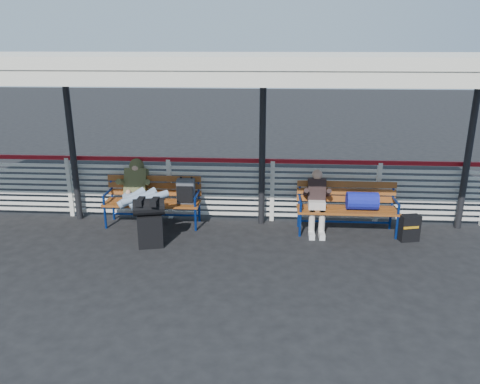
# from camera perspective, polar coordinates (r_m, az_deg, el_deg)

# --- Properties ---
(ground) EXTENTS (60.00, 60.00, 0.00)m
(ground) POSITION_cam_1_polar(r_m,az_deg,el_deg) (7.73, -11.32, -8.11)
(ground) COLOR black
(ground) RESTS_ON ground
(fence) EXTENTS (12.08, 0.08, 1.24)m
(fence) POSITION_cam_1_polar(r_m,az_deg,el_deg) (9.22, -8.58, 0.71)
(fence) COLOR silver
(fence) RESTS_ON ground
(canopy) EXTENTS (12.60, 3.60, 3.16)m
(canopy) POSITION_cam_1_polar(r_m,az_deg,el_deg) (7.83, -11.03, 15.33)
(canopy) COLOR silver
(canopy) RESTS_ON ground
(luggage_stack) EXTENTS (0.57, 0.40, 0.86)m
(luggage_stack) POSITION_cam_1_polar(r_m,az_deg,el_deg) (8.03, -10.94, -3.46)
(luggage_stack) COLOR black
(luggage_stack) RESTS_ON ground
(bench_left) EXTENTS (1.80, 0.56, 0.92)m
(bench_left) POSITION_cam_1_polar(r_m,az_deg,el_deg) (8.93, -9.37, -0.34)
(bench_left) COLOR #9A4A1D
(bench_left) RESTS_ON ground
(bench_right) EXTENTS (1.80, 0.56, 0.92)m
(bench_right) POSITION_cam_1_polar(r_m,az_deg,el_deg) (8.67, 13.70, -1.20)
(bench_right) COLOR #9A4A1D
(bench_right) RESTS_ON ground
(traveler_man) EXTENTS (0.94, 1.64, 0.77)m
(traveler_man) POSITION_cam_1_polar(r_m,az_deg,el_deg) (8.66, -12.13, -0.22)
(traveler_man) COLOR #96ADCA
(traveler_man) RESTS_ON ground
(companion_person) EXTENTS (0.32, 0.66, 1.15)m
(companion_person) POSITION_cam_1_polar(r_m,az_deg,el_deg) (8.57, 9.34, -1.09)
(companion_person) COLOR beige
(companion_person) RESTS_ON ground
(suitcase_side) EXTENTS (0.37, 0.28, 0.47)m
(suitcase_side) POSITION_cam_1_polar(r_m,az_deg,el_deg) (8.72, 19.94, -4.14)
(suitcase_side) COLOR black
(suitcase_side) RESTS_ON ground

